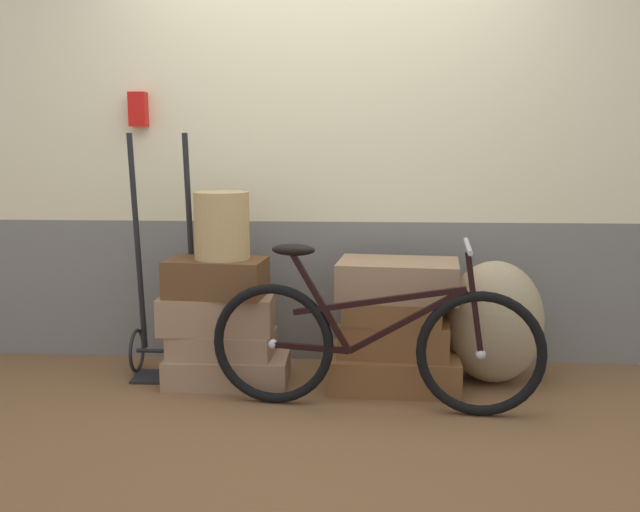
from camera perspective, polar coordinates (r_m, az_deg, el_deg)
The scene contains 14 objects.
ground at distance 3.67m, azimuth 0.09°, elevation -12.45°, with size 10.11×5.20×0.06m, color brown.
station_building at distance 4.26m, azimuth 0.91°, elevation 11.05°, with size 8.11×0.74×2.91m.
suitcase_0 at distance 3.96m, azimuth -7.56°, elevation -9.16°, with size 0.67×0.37×0.16m, color #937051.
suitcase_1 at distance 3.92m, azimuth -8.00°, elevation -7.10°, with size 0.56×0.32×0.13m, color #937051.
suitcase_2 at distance 3.90m, azimuth -8.39°, elevation -4.65°, with size 0.62×0.33×0.20m, color #937051.
suitcase_3 at distance 3.84m, azimuth -8.50°, elevation -1.75°, with size 0.53×0.31×0.20m, color brown.
suitcase_4 at distance 3.92m, azimuth 6.08°, elevation -9.15°, with size 0.70×0.49×0.19m, color brown.
suitcase_5 at distance 3.87m, azimuth 6.17°, elevation -6.53°, with size 0.59×0.41×0.18m, color brown.
suitcase_6 at distance 3.80m, azimuth 5.99°, elevation -4.43°, with size 0.52×0.34×0.12m, color brown.
suitcase_7 at distance 3.81m, azimuth 6.43°, elevation -1.90°, with size 0.65×0.42×0.20m, color #937051.
wicker_basket at distance 3.81m, azimuth -8.06°, elevation 2.50°, with size 0.30×0.30×0.37m, color tan.
luggage_trolley at distance 4.11m, azimuth -12.56°, elevation -4.72°, with size 0.39×0.35×1.38m.
burlap_sack at distance 4.00m, azimuth 14.08°, elevation -5.27°, with size 0.54×0.46×0.69m, color #9E8966.
bicycle at distance 3.49m, azimuth 4.37°, elevation -7.20°, with size 1.66×0.46×0.85m.
Camera 1 is at (0.19, -3.41, 1.32)m, focal length 38.99 mm.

